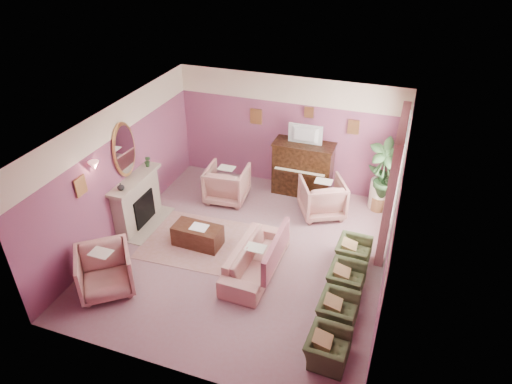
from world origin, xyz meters
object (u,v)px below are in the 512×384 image
(floral_armchair_right, at_px, (322,196))
(olive_chair_b, at_px, (338,307))
(piano, at_px, (303,169))
(sofa, at_px, (256,254))
(olive_chair_c, at_px, (346,276))
(olive_chair_d, at_px, (354,249))
(side_table, at_px, (381,194))
(floral_armchair_left, at_px, (227,182))
(coffee_table, at_px, (198,236))
(floral_armchair_front, at_px, (105,269))
(olive_chair_a, at_px, (328,345))
(television, at_px, (305,134))

(floral_armchair_right, relative_size, olive_chair_b, 1.33)
(piano, bearing_deg, sofa, -92.00)
(olive_chair_c, height_order, olive_chair_d, same)
(sofa, height_order, side_table, sofa)
(sofa, relative_size, floral_armchair_left, 2.02)
(floral_armchair_right, distance_m, side_table, 1.44)
(olive_chair_d, distance_m, side_table, 2.22)
(floral_armchair_left, bearing_deg, coffee_table, -87.08)
(floral_armchair_front, height_order, side_table, floral_armchair_front)
(olive_chair_a, xyz_separation_m, olive_chair_d, (0.00, 2.46, 0.00))
(floral_armchair_front, relative_size, olive_chair_d, 1.33)
(floral_armchair_front, bearing_deg, floral_armchair_left, 76.13)
(coffee_table, relative_size, olive_chair_b, 1.38)
(television, bearing_deg, coffee_table, -119.21)
(coffee_table, bearing_deg, olive_chair_b, -19.64)
(piano, xyz_separation_m, olive_chair_b, (1.62, -3.88, -0.34))
(floral_armchair_right, relative_size, floral_armchair_front, 1.00)
(olive_chair_d, bearing_deg, piano, 125.88)
(piano, distance_m, olive_chair_b, 4.22)
(olive_chair_b, bearing_deg, coffee_table, 160.36)
(coffee_table, distance_m, olive_chair_b, 3.33)
(olive_chair_a, height_order, olive_chair_d, same)
(sofa, distance_m, floral_armchair_left, 2.67)
(olive_chair_c, bearing_deg, olive_chair_b, -90.00)
(coffee_table, height_order, olive_chair_c, olive_chair_c)
(floral_armchair_right, relative_size, olive_chair_a, 1.33)
(piano, bearing_deg, television, -90.00)
(floral_armchair_front, bearing_deg, piano, 61.08)
(floral_armchair_front, distance_m, olive_chair_c, 4.37)
(olive_chair_c, relative_size, olive_chair_d, 1.00)
(piano, relative_size, side_table, 2.00)
(floral_armchair_front, xyz_separation_m, olive_chair_d, (4.12, 2.28, -0.17))
(olive_chair_a, bearing_deg, piano, 109.02)
(television, distance_m, olive_chair_c, 3.65)
(coffee_table, height_order, floral_armchair_front, floral_armchair_front)
(piano, distance_m, olive_chair_c, 3.48)
(olive_chair_c, bearing_deg, floral_armchair_front, -160.43)
(floral_armchair_front, bearing_deg, olive_chair_d, 29.01)
(sofa, bearing_deg, floral_armchair_left, 124.19)
(floral_armchair_left, bearing_deg, side_table, 14.11)
(sofa, xyz_separation_m, side_table, (2.00, 3.09, -0.04))
(floral_armchair_left, distance_m, floral_armchair_front, 3.71)
(olive_chair_a, distance_m, olive_chair_b, 0.82)
(piano, bearing_deg, olive_chair_d, -54.12)
(floral_armchair_right, xyz_separation_m, olive_chair_c, (0.96, -2.28, -0.17))
(sofa, bearing_deg, olive_chair_b, -23.49)
(floral_armchair_right, bearing_deg, floral_armchair_front, -130.15)
(sofa, height_order, olive_chair_b, sofa)
(coffee_table, xyz_separation_m, olive_chair_c, (3.14, -0.30, 0.09))
(olive_chair_b, bearing_deg, olive_chair_c, 90.00)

